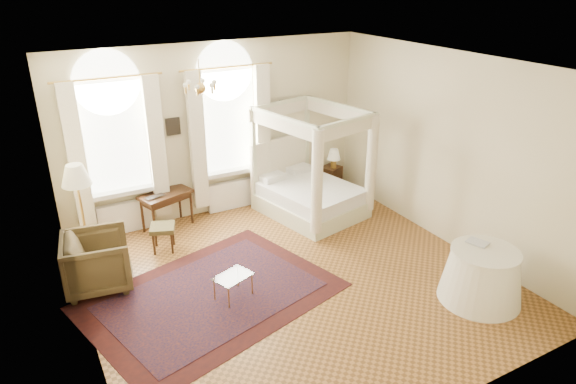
{
  "coord_description": "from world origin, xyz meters",
  "views": [
    {
      "loc": [
        -3.37,
        -5.92,
        4.47
      ],
      "look_at": [
        0.12,
        0.4,
        1.33
      ],
      "focal_mm": 32.0,
      "sensor_mm": 36.0,
      "label": 1
    }
  ],
  "objects_px": {
    "coffee_table": "(233,278)",
    "floor_lamp": "(76,181)",
    "nightstand": "(331,179)",
    "writing_desk": "(166,198)",
    "armchair": "(98,262)",
    "canopy_bed": "(311,191)",
    "side_table": "(482,275)",
    "stool": "(163,230)"
  },
  "relations": [
    {
      "from": "coffee_table",
      "to": "floor_lamp",
      "type": "relative_size",
      "value": 0.36
    },
    {
      "from": "nightstand",
      "to": "coffee_table",
      "type": "xyz_separation_m",
      "value": [
        -3.46,
        -2.67,
        0.06
      ]
    },
    {
      "from": "writing_desk",
      "to": "coffee_table",
      "type": "relative_size",
      "value": 1.64
    },
    {
      "from": "armchair",
      "to": "floor_lamp",
      "type": "distance_m",
      "value": 1.29
    },
    {
      "from": "nightstand",
      "to": "armchair",
      "type": "distance_m",
      "value": 5.32
    },
    {
      "from": "canopy_bed",
      "to": "nightstand",
      "type": "distance_m",
      "value": 1.24
    },
    {
      "from": "armchair",
      "to": "side_table",
      "type": "relative_size",
      "value": 0.81
    },
    {
      "from": "stool",
      "to": "armchair",
      "type": "distance_m",
      "value": 1.33
    },
    {
      "from": "armchair",
      "to": "side_table",
      "type": "height_order",
      "value": "armchair"
    },
    {
      "from": "stool",
      "to": "side_table",
      "type": "bearing_deg",
      "value": -45.09
    },
    {
      "from": "writing_desk",
      "to": "stool",
      "type": "xyz_separation_m",
      "value": [
        -0.31,
        -0.79,
        -0.22
      ]
    },
    {
      "from": "canopy_bed",
      "to": "side_table",
      "type": "bearing_deg",
      "value": -79.84
    },
    {
      "from": "nightstand",
      "to": "coffee_table",
      "type": "height_order",
      "value": "nightstand"
    },
    {
      "from": "writing_desk",
      "to": "coffee_table",
      "type": "xyz_separation_m",
      "value": [
        0.18,
        -2.67,
        -0.27
      ]
    },
    {
      "from": "canopy_bed",
      "to": "armchair",
      "type": "height_order",
      "value": "canopy_bed"
    },
    {
      "from": "nightstand",
      "to": "writing_desk",
      "type": "bearing_deg",
      "value": 180.0
    },
    {
      "from": "canopy_bed",
      "to": "nightstand",
      "type": "xyz_separation_m",
      "value": [
        0.97,
        0.76,
        -0.2
      ]
    },
    {
      "from": "armchair",
      "to": "coffee_table",
      "type": "bearing_deg",
      "value": -118.23
    },
    {
      "from": "coffee_table",
      "to": "side_table",
      "type": "xyz_separation_m",
      "value": [
        3.15,
        -1.77,
        0.06
      ]
    },
    {
      "from": "stool",
      "to": "coffee_table",
      "type": "xyz_separation_m",
      "value": [
        0.49,
        -1.88,
        -0.05
      ]
    },
    {
      "from": "writing_desk",
      "to": "floor_lamp",
      "type": "xyz_separation_m",
      "value": [
        -1.52,
        -0.69,
        0.9
      ]
    },
    {
      "from": "canopy_bed",
      "to": "writing_desk",
      "type": "relative_size",
      "value": 2.13
    },
    {
      "from": "canopy_bed",
      "to": "writing_desk",
      "type": "height_order",
      "value": "canopy_bed"
    },
    {
      "from": "canopy_bed",
      "to": "armchair",
      "type": "distance_m",
      "value": 4.21
    },
    {
      "from": "stool",
      "to": "floor_lamp",
      "type": "bearing_deg",
      "value": 175.51
    },
    {
      "from": "canopy_bed",
      "to": "floor_lamp",
      "type": "height_order",
      "value": "canopy_bed"
    },
    {
      "from": "stool",
      "to": "coffee_table",
      "type": "bearing_deg",
      "value": -75.35
    },
    {
      "from": "side_table",
      "to": "floor_lamp",
      "type": "bearing_deg",
      "value": 142.28
    },
    {
      "from": "canopy_bed",
      "to": "writing_desk",
      "type": "bearing_deg",
      "value": 164.2
    },
    {
      "from": "nightstand",
      "to": "armchair",
      "type": "xyz_separation_m",
      "value": [
        -5.12,
        -1.42,
        0.16
      ]
    },
    {
      "from": "nightstand",
      "to": "floor_lamp",
      "type": "xyz_separation_m",
      "value": [
        -5.15,
        -0.69,
        1.22
      ]
    },
    {
      "from": "canopy_bed",
      "to": "armchair",
      "type": "xyz_separation_m",
      "value": [
        -4.16,
        -0.66,
        -0.04
      ]
    },
    {
      "from": "writing_desk",
      "to": "stool",
      "type": "relative_size",
      "value": 2.01
    },
    {
      "from": "stool",
      "to": "floor_lamp",
      "type": "distance_m",
      "value": 1.64
    },
    {
      "from": "nightstand",
      "to": "writing_desk",
      "type": "xyz_separation_m",
      "value": [
        -3.64,
        0.0,
        0.32
      ]
    },
    {
      "from": "writing_desk",
      "to": "coffee_table",
      "type": "height_order",
      "value": "writing_desk"
    },
    {
      "from": "coffee_table",
      "to": "floor_lamp",
      "type": "xyz_separation_m",
      "value": [
        -1.7,
        1.98,
        1.16
      ]
    },
    {
      "from": "writing_desk",
      "to": "stool",
      "type": "distance_m",
      "value": 0.87
    },
    {
      "from": "coffee_table",
      "to": "floor_lamp",
      "type": "bearing_deg",
      "value": 130.65
    },
    {
      "from": "canopy_bed",
      "to": "nightstand",
      "type": "height_order",
      "value": "canopy_bed"
    },
    {
      "from": "canopy_bed",
      "to": "side_table",
      "type": "relative_size",
      "value": 1.87
    },
    {
      "from": "nightstand",
      "to": "writing_desk",
      "type": "distance_m",
      "value": 3.65
    }
  ]
}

